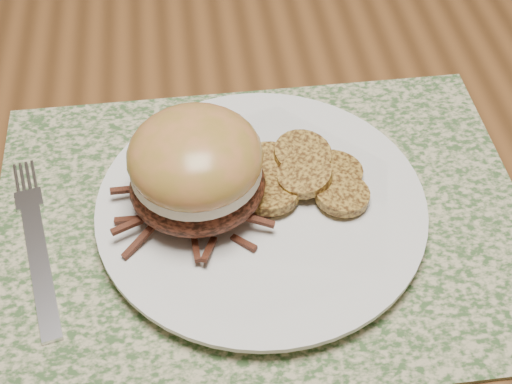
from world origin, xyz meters
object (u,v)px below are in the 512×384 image
Objects in this scene: pork_sandwich at (196,168)px; fork at (36,242)px; dining_table at (445,179)px; dinner_plate at (261,208)px.

pork_sandwich is 0.67× the size of fork.
fork reaches higher than dining_table.
dining_table is at bearing 23.85° from dinner_plate.
dining_table is 0.24m from dinner_plate.
pork_sandwich reaches higher than dining_table.
pork_sandwich is at bearing -161.79° from dining_table.
fork is at bearing -177.56° from dinner_plate.
dinner_plate is at bearing -16.54° from pork_sandwich.
fork is at bearing 176.71° from pork_sandwich.
dining_table is 0.31m from pork_sandwich.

